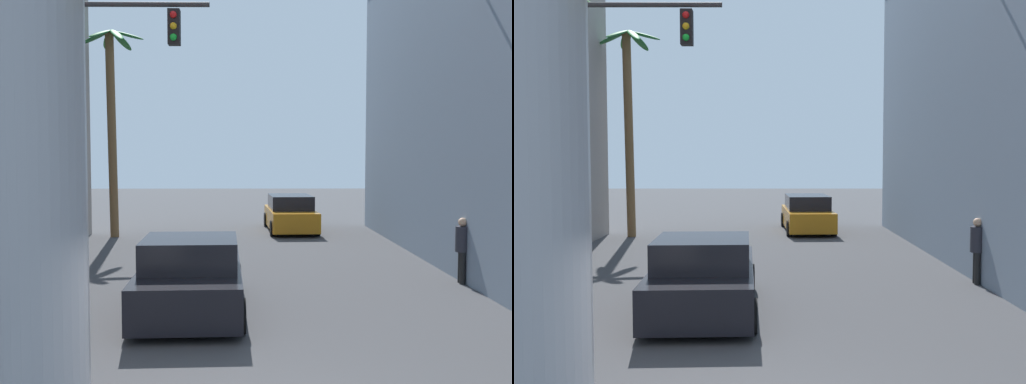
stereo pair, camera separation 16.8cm
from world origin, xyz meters
TOP-DOWN VIEW (x-y plane):
  - ground_plane at (0.00, 10.00)m, footprint 87.14×87.14m
  - neon_sign_pole at (-2.03, -0.59)m, footprint 3.70×1.41m
  - street_lamp at (5.34, 7.74)m, footprint 2.22×0.28m
  - traffic_light_mast at (-4.26, 5.88)m, footprint 4.81×0.32m
  - car_lead at (-1.32, 5.90)m, footprint 2.30×4.79m
  - car_far at (1.65, 18.87)m, footprint 2.20×4.86m
  - palm_tree_far_left at (-5.55, 16.99)m, footprint 2.68×2.55m
  - palm_tree_mid_left at (-5.97, 9.83)m, footprint 2.24×2.37m
  - pedestrian_mid_right at (5.23, 8.41)m, footprint 0.38×0.38m

SIDE VIEW (x-z plane):
  - ground_plane at x=0.00m, z-range 0.00..0.00m
  - car_lead at x=-1.32m, z-range -0.08..1.48m
  - car_far at x=1.65m, z-range -0.04..1.52m
  - pedestrian_mid_right at x=5.23m, z-range 0.14..1.80m
  - street_lamp at x=5.34m, z-range 0.72..7.99m
  - traffic_light_mast at x=-4.26m, z-range 1.24..7.56m
  - neon_sign_pole at x=-2.03m, z-range -0.53..9.52m
  - palm_tree_mid_left at x=-5.97m, z-range 0.90..8.85m
  - palm_tree_far_left at x=-5.55m, z-range 0.98..9.20m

